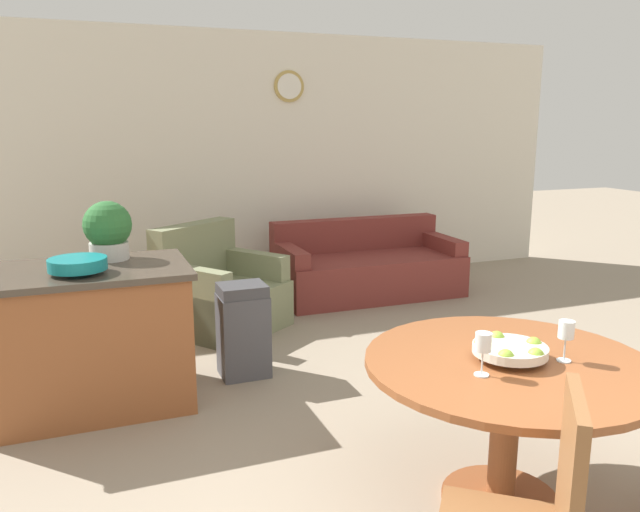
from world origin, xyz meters
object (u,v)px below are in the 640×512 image
Objects in this scene: dining_table at (507,394)px; wine_glass_left at (483,344)px; teal_bowl at (78,264)px; fruit_bowl at (510,350)px; couch at (366,269)px; trash_bin at (243,330)px; armchair at (219,294)px; potted_plant at (108,230)px; wine_glass_right at (566,332)px; kitchen_island at (91,337)px.

dining_table is 6.88× the size of wine_glass_left.
fruit_bowl is at bearing -42.92° from teal_bowl.
dining_table is at bearing -104.76° from couch.
fruit_bowl reaches higher than couch.
couch is (1.20, 3.67, -0.59)m from wine_glass_left.
teal_bowl is at bearing 137.09° from dining_table.
teal_bowl is 1.25m from trash_bin.
wine_glass_left is (-0.22, -0.10, 0.30)m from dining_table.
wine_glass_left is at bearing -155.62° from dining_table.
armchair is at bearing 98.50° from wine_glass_left.
armchair reaches higher than dining_table.
wine_glass_left is at bearing -155.71° from fruit_bowl.
teal_bowl reaches higher than fruit_bowl.
armchair is at bearing 48.25° from potted_plant.
wine_glass_right reaches higher than kitchen_island.
couch is (0.76, 3.67, -0.59)m from wine_glass_right.
potted_plant is at bearing -166.95° from armchair.
dining_table is 1.07× the size of armchair.
dining_table is 2.63m from potted_plant.
wine_glass_right is (0.22, -0.10, 0.09)m from fruit_bowl.
dining_table is 2.09m from trash_bin.
armchair is at bearing 106.15° from wine_glass_right.
armchair is (1.07, 1.23, -0.15)m from kitchen_island.
potted_plant is 1.58m from armchair.
armchair is at bearing 102.76° from dining_table.
wine_glass_left is 0.10× the size of couch.
teal_bowl reaches higher than kitchen_island.
potted_plant is 0.57× the size of trash_bin.
wine_glass_left reaches higher than couch.
kitchen_island reaches higher than dining_table.
wine_glass_left is at bearing -51.22° from kitchen_island.
dining_table is 2.48m from teal_bowl.
wine_glass_right is 0.50× the size of potted_plant.
kitchen_island is 1.84× the size of trash_bin.
wine_glass_left is at bearing -116.70° from armchair.
trash_bin is (-0.97, 2.04, -0.53)m from wine_glass_right.
wine_glass_left reaches higher than kitchen_island.
armchair reaches higher than fruit_bowl.
wine_glass_left is (-0.22, -0.10, 0.09)m from fruit_bowl.
couch is at bearing 43.31° from trash_bin.
trash_bin is 1.09m from armchair.
fruit_bowl is at bearing 156.19° from wine_glass_right.
wine_glass_left is 0.50× the size of potted_plant.
kitchen_island is at bearing 128.78° from wine_glass_left.
dining_table is 3.12m from armchair.
couch is at bearing 32.78° from kitchen_island.
potted_plant is (0.15, 0.20, 0.64)m from kitchen_island.
armchair is at bearing -161.53° from couch.
trash_bin is (-0.75, 1.94, -0.23)m from dining_table.
wine_glass_left is 3.22m from armchair.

